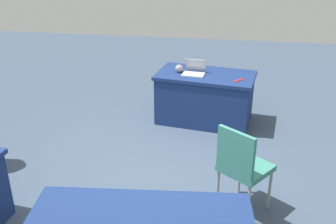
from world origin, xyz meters
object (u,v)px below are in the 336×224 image
Objects in this scene: laptop_silver at (194,71)px; scissors_red at (239,80)px; table_foreground at (205,98)px; yarn_ball at (179,68)px; chair_aisle at (242,164)px.

laptop_silver reaches higher than scissors_red.
scissors_red is (-0.48, 0.22, 0.38)m from table_foreground.
laptop_silver reaches higher than table_foreground.
chair_aisle is at bearing 113.27° from yarn_ball.
laptop_silver is 1.92× the size of scissors_red.
chair_aisle is 2.36m from yarn_ball.
scissors_red is (-0.65, 0.19, -0.04)m from laptop_silver.
table_foreground is at bearing 177.82° from yarn_ball.
laptop_silver is 0.68m from scissors_red.
chair_aisle is (-0.52, 2.14, 0.18)m from table_foreground.
yarn_ball is at bearing 149.98° from chair_aisle.
table_foreground is 13.09× the size of yarn_ball.
table_foreground is at bearing 140.49° from chair_aisle.
laptop_silver is at bearing 169.01° from yarn_ball.
laptop_silver is 0.23m from yarn_ball.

